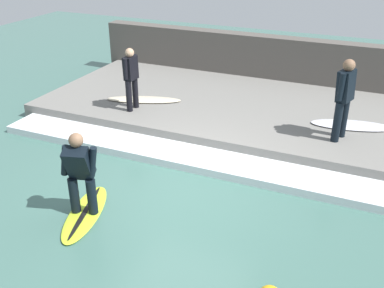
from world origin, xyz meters
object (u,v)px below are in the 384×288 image
Objects in this scene: surfer_riding at (80,170)px; surfboard_waiting_near at (352,125)px; surfer_waiting_far at (131,76)px; surfboard_riding at (85,213)px; surfboard_waiting_far at (144,99)px; surfer_waiting_near at (344,96)px.

surfer_riding reaches higher than surfboard_waiting_near.
surfboard_waiting_near is 1.25× the size of surfer_waiting_far.
surfboard_waiting_far is (4.33, 1.26, 0.35)m from surfboard_riding.
surfboard_waiting_far is at bearing 3.53° from surfer_waiting_far.
surfboard_riding is 1.18× the size of surfer_waiting_far.
surfer_riding is (0.00, 0.00, 0.84)m from surfboard_riding.
surfer_waiting_near reaches higher than surfer_waiting_far.
surfer_riding is 0.75× the size of surfboard_waiting_far.
surfboard_waiting_near reaches higher than surfboard_riding.
surfboard_riding is at bearing 0.00° from surfer_riding.
surfer_waiting_far is at bearing -176.47° from surfboard_waiting_far.
surfer_waiting_far reaches higher than surfer_riding.
surfer_waiting_far is at bearing 101.83° from surfboard_waiting_near.
surfer_waiting_far reaches higher than surfboard_waiting_near.
surfboard_waiting_far is (0.61, 0.04, -0.81)m from surfer_waiting_far.
surfer_riding is at bearing 141.58° from surfboard_waiting_near.
surfboard_waiting_near is at bearing -38.42° from surfer_riding.
surfboard_waiting_near is 5.18m from surfer_waiting_far.
surfer_waiting_near is (4.01, -3.58, 1.28)m from surfboard_riding.
surfboard_waiting_far is at bearing 95.00° from surfboard_waiting_near.
surfer_waiting_far is at bearing 18.09° from surfer_riding.
surfer_waiting_near is (4.01, -3.58, 0.44)m from surfer_riding.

